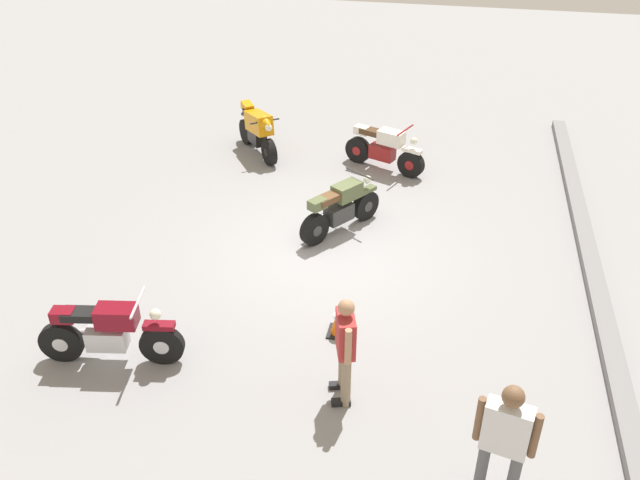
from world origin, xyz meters
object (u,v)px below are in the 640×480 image
object	(u,v)px
motorcycle_olive_vintage	(340,208)
motorcycle_orange_sportbike	(258,130)
traffic_cone	(340,320)
person_in_red_shirt	(345,344)
motorcycle_cream_vintage	(384,149)
motorcycle_maroon_cruiser	(109,332)
person_in_white_shirt	(504,439)

from	to	relation	value
motorcycle_olive_vintage	motorcycle_orange_sportbike	world-z (taller)	motorcycle_orange_sportbike
traffic_cone	person_in_red_shirt	bearing A→B (deg)	13.18
motorcycle_olive_vintage	person_in_red_shirt	world-z (taller)	person_in_red_shirt
motorcycle_cream_vintage	motorcycle_orange_sportbike	xyz separation A→B (m)	(-0.23, -2.98, 0.11)
motorcycle_maroon_cruiser	person_in_red_shirt	distance (m)	3.41
motorcycle_olive_vintage	person_in_red_shirt	distance (m)	4.37
motorcycle_maroon_cruiser	motorcycle_cream_vintage	bearing A→B (deg)	57.38
motorcycle_cream_vintage	motorcycle_olive_vintage	bearing A→B (deg)	-76.84
motorcycle_olive_vintage	person_in_white_shirt	size ratio (longest dim) A/B	0.95
motorcycle_olive_vintage	motorcycle_orange_sportbike	bearing A→B (deg)	74.30
motorcycle_olive_vintage	person_in_white_shirt	xyz separation A→B (m)	(5.56, 2.82, 0.54)
motorcycle_olive_vintage	motorcycle_maroon_cruiser	size ratio (longest dim) A/B	0.81
motorcycle_maroon_cruiser	motorcycle_orange_sportbike	world-z (taller)	motorcycle_orange_sportbike
motorcycle_maroon_cruiser	person_in_white_shirt	xyz separation A→B (m)	(1.29, 5.35, 0.51)
motorcycle_cream_vintage	person_in_white_shirt	size ratio (longest dim) A/B	1.05
motorcycle_orange_sportbike	traffic_cone	xyz separation A→B (m)	(6.07, 3.08, -0.33)
motorcycle_maroon_cruiser	traffic_cone	xyz separation A→B (m)	(-1.29, 3.08, -0.26)
motorcycle_cream_vintage	person_in_red_shirt	distance (m)	7.15
motorcycle_orange_sportbike	motorcycle_maroon_cruiser	bearing A→B (deg)	-38.29
motorcycle_olive_vintage	traffic_cone	xyz separation A→B (m)	(2.98, 0.56, -0.23)
person_in_white_shirt	traffic_cone	size ratio (longest dim) A/B	3.36
motorcycle_olive_vintage	motorcycle_orange_sportbike	distance (m)	3.99
motorcycle_olive_vintage	person_in_red_shirt	size ratio (longest dim) A/B	1.04
motorcycle_orange_sportbike	traffic_cone	world-z (taller)	motorcycle_orange_sportbike
motorcycle_cream_vintage	motorcycle_maroon_cruiser	size ratio (longest dim) A/B	0.90
person_in_red_shirt	traffic_cone	bearing A→B (deg)	-93.73
person_in_red_shirt	traffic_cone	distance (m)	1.47
motorcycle_cream_vintage	motorcycle_orange_sportbike	bearing A→B (deg)	-162.20
motorcycle_olive_vintage	motorcycle_maroon_cruiser	world-z (taller)	motorcycle_maroon_cruiser
motorcycle_maroon_cruiser	traffic_cone	size ratio (longest dim) A/B	3.92
motorcycle_olive_vintage	person_in_red_shirt	bearing A→B (deg)	-133.65
motorcycle_maroon_cruiser	motorcycle_orange_sportbike	bearing A→B (deg)	80.06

